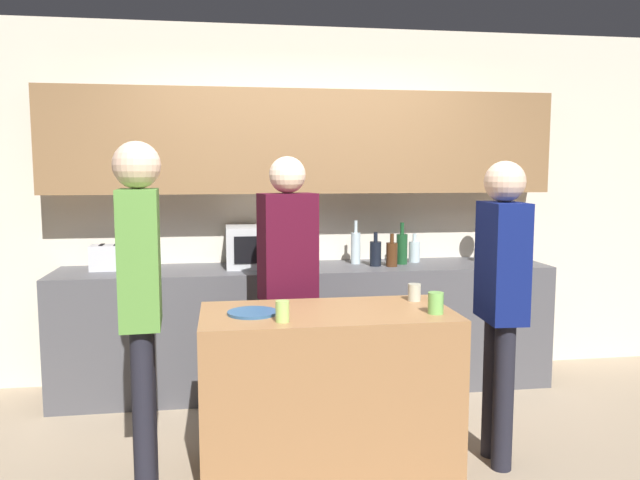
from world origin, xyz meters
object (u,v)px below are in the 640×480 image
object	(u,v)px
toaster	(110,257)
person_right	(501,286)
cup_0	(282,311)
microwave	(262,246)
plate_on_island	(252,313)
bottle_2	(392,254)
person_left	(140,285)
cup_2	(436,303)
bottle_0	(356,247)
person_center	(288,268)
cup_1	(414,292)
bottle_1	(375,253)
bottle_3	(402,248)
bottle_4	(414,251)
potted_plant	(483,236)

from	to	relation	value
toaster	person_right	distance (m)	2.70
toaster	cup_0	distance (m)	1.91
microwave	toaster	distance (m)	1.08
microwave	plate_on_island	size ratio (longest dim) A/B	2.00
bottle_2	plate_on_island	size ratio (longest dim) A/B	0.94
microwave	person_left	bearing A→B (deg)	-115.66
cup_2	person_left	distance (m)	1.50
bottle_0	person_center	distance (m)	1.00
cup_1	bottle_0	bearing A→B (deg)	93.74
bottle_0	plate_on_island	world-z (taller)	bottle_0
cup_0	cup_2	distance (m)	0.81
cup_1	cup_0	bearing A→B (deg)	-154.61
bottle_1	person_right	bearing A→B (deg)	-74.30
plate_on_island	bottle_2	bearing A→B (deg)	48.73
bottle_3	person_center	size ratio (longest dim) A/B	0.19
toaster	person_right	world-z (taller)	person_right
cup_0	person_right	xyz separation A→B (m)	(1.20, 0.14, 0.06)
bottle_3	person_center	bearing A→B (deg)	-142.03
bottle_1	cup_2	bearing A→B (deg)	-91.16
bottle_0	bottle_2	bearing A→B (deg)	-36.44
bottle_3	plate_on_island	world-z (taller)	bottle_3
cup_0	bottle_3	bearing A→B (deg)	55.42
cup_0	person_left	world-z (taller)	person_left
bottle_3	cup_2	size ratio (longest dim) A/B	2.82
microwave	bottle_2	size ratio (longest dim) A/B	2.13
bottle_1	person_center	world-z (taller)	person_center
cup_2	person_right	size ratio (longest dim) A/B	0.07
cup_1	plate_on_island	bearing A→B (deg)	-168.59
bottle_4	person_center	xyz separation A→B (m)	(-1.07, -0.82, 0.02)
bottle_0	microwave	bearing A→B (deg)	-177.91
bottle_0	bottle_1	world-z (taller)	bottle_0
person_left	cup_1	bearing A→B (deg)	95.44
bottle_0	person_left	distance (m)	2.02
bottle_1	person_left	distance (m)	2.02
potted_plant	cup_1	xyz separation A→B (m)	(-0.93, -1.20, -0.18)
toaster	potted_plant	bearing A→B (deg)	0.00
bottle_2	cup_1	xyz separation A→B (m)	(-0.16, -1.05, -0.08)
person_left	bottle_4	bearing A→B (deg)	124.59
bottle_2	bottle_1	bearing A→B (deg)	160.75
plate_on_island	person_left	xyz separation A→B (m)	(-0.55, -0.05, 0.17)
bottle_4	person_center	size ratio (longest dim) A/B	0.13
bottle_3	cup_0	xyz separation A→B (m)	(-1.05, -1.53, -0.10)
bottle_1	cup_1	size ratio (longest dim) A/B	2.58
cup_2	bottle_1	bearing A→B (deg)	88.84
bottle_0	person_center	size ratio (longest dim) A/B	0.19
cup_1	person_right	distance (m)	0.48
microwave	person_right	size ratio (longest dim) A/B	0.31
bottle_4	bottle_0	bearing A→B (deg)	-178.63
cup_0	person_left	distance (m)	0.71
plate_on_island	person_center	world-z (taller)	person_center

